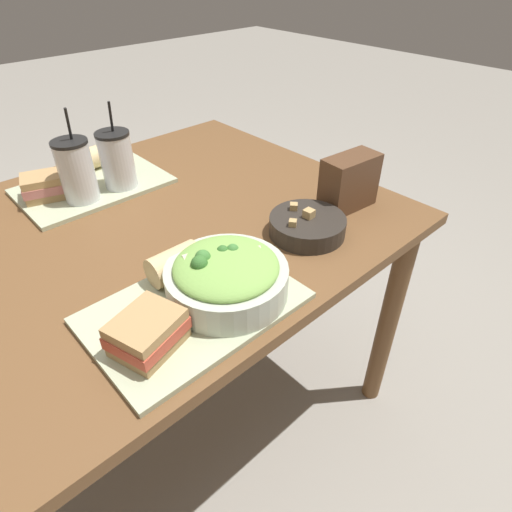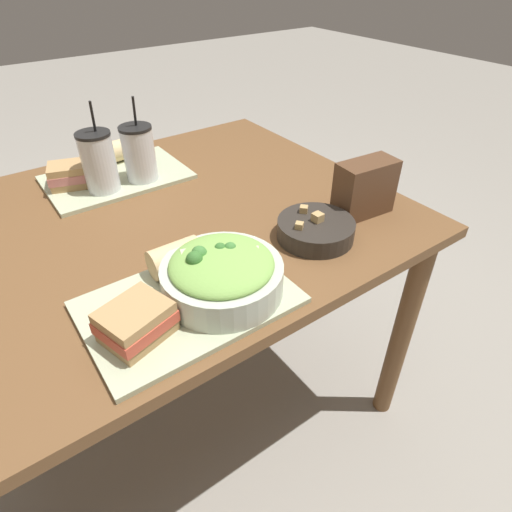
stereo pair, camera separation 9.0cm
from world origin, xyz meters
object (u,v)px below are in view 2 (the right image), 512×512
at_px(sandwich_far, 71,175).
at_px(baguette_far, 115,151).
at_px(baguette_near, 176,257).
at_px(sandwich_near, 136,322).
at_px(drink_cup_red, 139,155).
at_px(salad_bowl, 222,273).
at_px(drink_cup_dark, 99,164).
at_px(soup_bowl, 316,229).
at_px(chip_bag, 365,188).

relative_size(sandwich_far, baguette_far, 1.60).
bearing_deg(baguette_near, sandwich_near, 131.94).
bearing_deg(sandwich_near, drink_cup_red, 49.12).
distance_m(salad_bowl, drink_cup_red, 0.57).
distance_m(salad_bowl, baguette_near, 0.12).
bearing_deg(drink_cup_dark, baguette_far, 59.00).
bearing_deg(baguette_near, soup_bowl, -101.01).
bearing_deg(drink_cup_red, drink_cup_dark, -180.00).
xyz_separation_m(baguette_far, drink_cup_red, (0.02, -0.16, 0.04)).
bearing_deg(drink_cup_red, sandwich_near, -114.40).
bearing_deg(soup_bowl, baguette_far, 108.83).
distance_m(soup_bowl, chip_bag, 0.19).
xyz_separation_m(sandwich_near, chip_bag, (0.66, 0.08, 0.03)).
xyz_separation_m(salad_bowl, soup_bowl, (0.29, 0.05, -0.03)).
xyz_separation_m(sandwich_far, drink_cup_red, (0.18, -0.08, 0.04)).
distance_m(soup_bowl, sandwich_near, 0.48).
bearing_deg(sandwich_far, chip_bag, -27.25).
bearing_deg(drink_cup_red, soup_bowl, -67.37).
height_order(sandwich_far, drink_cup_dark, drink_cup_dark).
bearing_deg(salad_bowl, drink_cup_red, 82.30).
bearing_deg(chip_bag, baguette_far, 127.25).
height_order(sandwich_near, sandwich_far, same).
bearing_deg(baguette_near, chip_bag, -95.12).
bearing_deg(chip_bag, sandwich_near, -167.61).
xyz_separation_m(drink_cup_dark, chip_bag, (0.51, -0.50, -0.02)).
xyz_separation_m(salad_bowl, baguette_far, (0.06, 0.73, -0.01)).
xyz_separation_m(sandwich_near, baguette_far, (0.25, 0.74, 0.00)).
xyz_separation_m(salad_bowl, drink_cup_dark, (-0.04, 0.56, 0.03)).
bearing_deg(drink_cup_dark, salad_bowl, -86.00).
bearing_deg(baguette_near, drink_cup_red, -14.46).
height_order(soup_bowl, baguette_near, baguette_near).
distance_m(drink_cup_dark, chip_bag, 0.71).
distance_m(soup_bowl, sandwich_far, 0.71).
bearing_deg(sandwich_near, salad_bowl, -12.03).
distance_m(soup_bowl, drink_cup_dark, 0.62).
xyz_separation_m(salad_bowl, drink_cup_red, (0.08, 0.56, 0.03)).
bearing_deg(salad_bowl, baguette_far, 85.35).
bearing_deg(soup_bowl, drink_cup_dark, 122.65).
xyz_separation_m(soup_bowl, baguette_far, (-0.23, 0.68, 0.02)).
bearing_deg(salad_bowl, sandwich_far, 99.14).
bearing_deg(salad_bowl, chip_bag, 7.96).
distance_m(sandwich_near, drink_cup_dark, 0.60).
distance_m(salad_bowl, drink_cup_dark, 0.57).
relative_size(drink_cup_red, chip_bag, 1.48).
distance_m(drink_cup_dark, drink_cup_red, 0.12).
relative_size(drink_cup_dark, drink_cup_red, 1.03).
distance_m(baguette_near, baguette_far, 0.62).
height_order(sandwich_far, chip_bag, chip_bag).
relative_size(sandwich_near, sandwich_far, 1.00).
xyz_separation_m(salad_bowl, sandwich_near, (-0.19, -0.01, -0.01)).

